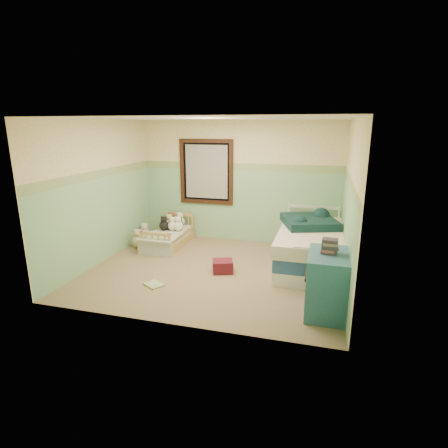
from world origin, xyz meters
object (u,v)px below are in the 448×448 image
(plush_floor_cream, at_px, (145,234))
(dresser, at_px, (327,283))
(plush_floor_tan, at_px, (139,241))
(twin_bed_frame, at_px, (309,260))
(red_pillow, at_px, (223,266))
(floor_book, at_px, (154,285))
(toddler_bed_frame, at_px, (169,241))

(plush_floor_cream, distance_m, dresser, 4.40)
(plush_floor_tan, relative_size, dresser, 0.32)
(twin_bed_frame, xyz_separation_m, red_pillow, (-1.39, -0.67, -0.01))
(twin_bed_frame, distance_m, floor_book, 2.71)
(toddler_bed_frame, distance_m, plush_floor_cream, 0.69)
(toddler_bed_frame, distance_m, twin_bed_frame, 2.87)
(dresser, height_order, red_pillow, dresser)
(plush_floor_tan, relative_size, twin_bed_frame, 0.13)
(plush_floor_tan, bearing_deg, dresser, -25.06)
(plush_floor_cream, height_order, floor_book, plush_floor_cream)
(plush_floor_cream, bearing_deg, toddler_bed_frame, -17.67)
(twin_bed_frame, bearing_deg, toddler_bed_frame, 172.02)
(twin_bed_frame, relative_size, floor_book, 7.10)
(plush_floor_tan, distance_m, dresser, 4.05)
(toddler_bed_frame, relative_size, twin_bed_frame, 0.63)
(plush_floor_tan, height_order, red_pillow, plush_floor_tan)
(plush_floor_tan, bearing_deg, toddler_bed_frame, 29.36)
(dresser, height_order, floor_book, dresser)
(twin_bed_frame, xyz_separation_m, floor_book, (-2.27, -1.47, -0.10))
(twin_bed_frame, relative_size, dresser, 2.51)
(toddler_bed_frame, bearing_deg, plush_floor_tan, -150.64)
(red_pillow, bearing_deg, plush_floor_cream, 148.75)
(plush_floor_tan, relative_size, red_pillow, 0.79)
(twin_bed_frame, bearing_deg, plush_floor_tan, 178.30)
(plush_floor_cream, bearing_deg, dresser, -30.39)
(plush_floor_cream, height_order, dresser, dresser)
(plush_floor_tan, distance_m, red_pillow, 2.13)
(red_pillow, xyz_separation_m, floor_book, (-0.88, -0.80, -0.09))
(plush_floor_tan, xyz_separation_m, twin_bed_frame, (3.38, -0.10, -0.02))
(toddler_bed_frame, xyz_separation_m, plush_floor_tan, (-0.53, -0.30, 0.05))
(toddler_bed_frame, bearing_deg, floor_book, -73.06)
(twin_bed_frame, height_order, dresser, dresser)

